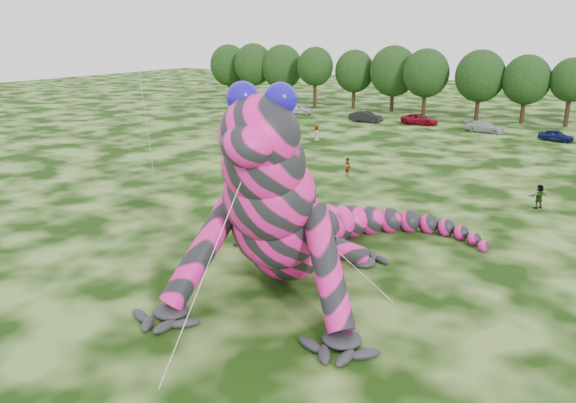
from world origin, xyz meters
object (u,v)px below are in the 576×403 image
(tree_8, at_px, (525,89))
(spectator_5, at_px, (539,196))
(tree_0, at_px, (229,72))
(inflatable_gecko, at_px, (297,176))
(tree_3, at_px, (315,77))
(tree_5, at_px, (393,79))
(tree_4, at_px, (354,79))
(car_2, at_px, (420,119))
(car_3, at_px, (485,127))
(tree_2, at_px, (282,74))
(car_0, at_px, (299,109))
(car_4, at_px, (556,135))
(tree_7, at_px, (479,85))
(tree_9, at_px, (570,93))
(tree_6, at_px, (425,83))
(tree_1, at_px, (254,73))
(flying_kite, at_px, (130,6))
(car_1, at_px, (366,117))
(spectator_4, at_px, (317,134))
(spectator_0, at_px, (348,167))

(tree_8, xyz_separation_m, spectator_5, (7.96, -38.57, -3.62))
(tree_0, bearing_deg, inflatable_gecko, -49.95)
(tree_3, distance_m, tree_5, 12.67)
(tree_4, bearing_deg, tree_5, -2.43)
(car_2, distance_m, car_3, 8.84)
(tree_2, relative_size, tree_5, 0.98)
(inflatable_gecko, height_order, car_0, inflatable_gecko)
(tree_2, relative_size, car_4, 2.60)
(tree_7, relative_size, car_4, 2.56)
(tree_9, height_order, car_0, tree_9)
(tree_8, bearing_deg, tree_2, 177.38)
(tree_0, height_order, tree_6, tree_0)
(tree_6, bearing_deg, tree_1, 177.46)
(tree_8, xyz_separation_m, car_4, (5.58, -10.98, -3.84))
(spectator_5, bearing_deg, tree_2, -92.67)
(tree_4, height_order, tree_7, tree_7)
(flying_kite, bearing_deg, tree_8, 72.50)
(tree_7, relative_size, tree_8, 1.06)
(tree_0, height_order, spectator_5, tree_0)
(tree_0, bearing_deg, tree_9, -1.95)
(tree_3, bearing_deg, tree_1, 175.55)
(tree_5, relative_size, tree_8, 1.10)
(flying_kite, relative_size, spectator_5, 9.14)
(tree_6, relative_size, car_1, 2.10)
(tree_4, bearing_deg, spectator_4, -72.72)
(tree_5, bearing_deg, tree_3, -173.80)
(tree_6, bearing_deg, inflatable_gecko, -77.55)
(tree_5, xyz_separation_m, tree_8, (18.91, -1.45, -0.43))
(tree_4, distance_m, car_4, 33.73)
(car_1, relative_size, spectator_5, 2.67)
(car_1, bearing_deg, car_3, -89.46)
(spectator_0, bearing_deg, car_4, -95.27)
(tree_1, bearing_deg, spectator_5, -37.26)
(tree_5, bearing_deg, car_3, -33.50)
(tree_0, distance_m, tree_9, 55.66)
(tree_9, bearing_deg, tree_5, 177.42)
(tree_2, xyz_separation_m, car_4, (44.38, -12.75, -4.19))
(tree_6, relative_size, spectator_0, 5.91)
(tree_0, distance_m, car_3, 49.38)
(tree_1, distance_m, tree_5, 25.23)
(car_2, distance_m, spectator_4, 18.56)
(inflatable_gecko, relative_size, tree_1, 2.05)
(flying_kite, bearing_deg, tree_2, 112.62)
(car_4, bearing_deg, spectator_4, 130.86)
(car_2, bearing_deg, car_0, 88.19)
(inflatable_gecko, xyz_separation_m, car_2, (-10.30, 48.70, -4.34))
(inflatable_gecko, xyz_separation_m, car_4, (6.50, 45.56, -4.39))
(car_0, distance_m, spectator_5, 48.52)
(tree_8, bearing_deg, tree_0, 177.44)
(spectator_5, height_order, spectator_0, spectator_5)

